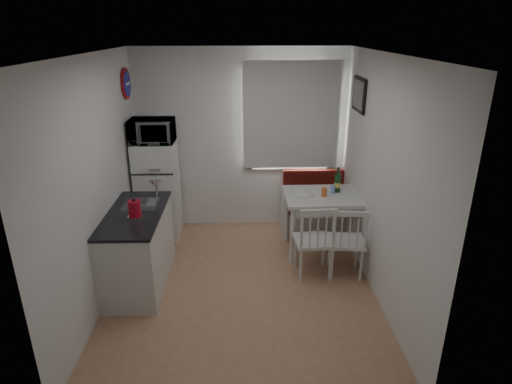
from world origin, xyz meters
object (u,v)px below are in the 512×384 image
Objects in this scene: dining_table at (327,201)px; kitchen_counter at (138,248)px; fridge at (158,190)px; kettle at (135,209)px; chair_right at (349,236)px; bench at (323,211)px; microwave at (152,131)px; wine_bottle at (338,180)px; chair_left at (315,235)px.

kitchen_counter is at bearing -164.33° from dining_table.
kettle is at bearing -88.77° from fridge.
kitchen_counter is 2.72× the size of chair_right.
bench is at bearing 32.69° from kettle.
kettle is (0.03, -1.39, 0.31)m from fridge.
microwave reaches higher than kettle.
dining_table is 0.79× the size of fridge.
wine_bottle is at bearing -9.50° from microwave.
chair_right is 1.44× the size of wine_bottle.
bench is 5.66× the size of kettle.
kettle is (-2.34, -1.50, 0.72)m from bench.
dining_table is 2.26× the size of chair_right.
chair_left is 0.40m from chair_right.
microwave reaches higher than bench.
microwave is 2.66× the size of kettle.
chair_left is at bearing -30.00° from microwave.
chair_left is 2.05m from kettle.
fridge is at bearing 159.04° from chair_right.
fridge is at bearing 90.00° from microwave.
chair_right reaches higher than dining_table.
kettle is (-2.00, -0.17, 0.43)m from chair_left.
microwave is 1.45m from kettle.
dining_table is 2.48m from microwave.
fridge reaches higher than kitchen_counter.
bench is at bearing 95.77° from wine_bottle.
chair_right reaches higher than bench.
kettle is (0.03, -1.34, -0.54)m from microwave.
kitchen_counter reaches higher than chair_left.
kitchen_counter is at bearing 108.19° from kettle.
microwave reaches higher than kitchen_counter.
fridge is at bearing 144.35° from chair_left.
kettle is 2.58m from wine_bottle.
dining_table is at bearing 16.64° from kitchen_counter.
microwave is 2.53m from wine_bottle.
kettle reaches higher than chair_left.
kitchen_counter is at bearing -150.51° from bench.
fridge is (-2.03, 1.22, 0.12)m from chair_left.
kitchen_counter is 1.20× the size of dining_table.
microwave reaches higher than chair_right.
chair_right is 2.87m from microwave.
kitchen_counter is 2.05m from chair_left.
dining_table is (-0.09, -0.67, 0.43)m from bench.
chair_left is at bearing -111.54° from dining_table.
dining_table is at bearing 108.30° from chair_right.
chair_right is (0.06, -1.33, 0.27)m from bench.
bench is at bearing 98.15° from chair_right.
fridge reaches higher than chair_right.
kettle is at bearing -179.70° from chair_left.
dining_table is 2.35m from fridge.
wine_bottle reaches higher than bench.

